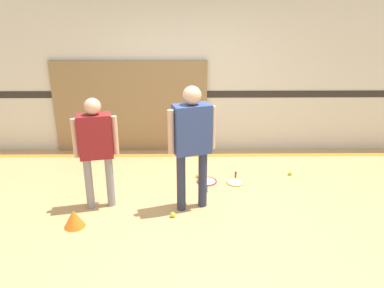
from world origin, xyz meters
TOP-DOWN VIEW (x-y plane):
  - ground_plane at (0.00, 0.00)m, footprint 16.00×16.00m
  - wall_back at (0.00, 2.23)m, footprint 16.00×0.07m
  - wall_panel at (-0.97, 2.17)m, footprint 2.68×0.05m
  - floor_stripe at (0.00, 1.88)m, footprint 14.40×0.10m
  - person_instructor at (0.09, 0.09)m, footprint 0.58×0.38m
  - person_student_left at (-1.10, 0.13)m, footprint 0.54×0.31m
  - racket_spare_on_floor at (0.32, 0.82)m, footprint 0.32×0.50m
  - racket_second_spare at (0.74, 0.82)m, footprint 0.30×0.51m
  - tennis_ball_near_instructor at (-0.15, -0.16)m, footprint 0.07×0.07m
  - tennis_ball_by_spare_racket at (0.19, 0.98)m, footprint 0.07×0.07m
  - tennis_ball_stray_left at (1.63, 1.07)m, footprint 0.07×0.07m
  - training_cone at (-1.31, -0.36)m, footprint 0.25×0.25m

SIDE VIEW (x-z plane):
  - ground_plane at x=0.00m, z-range 0.00..0.00m
  - floor_stripe at x=0.00m, z-range 0.00..0.01m
  - racket_spare_on_floor at x=0.32m, z-range -0.01..0.03m
  - racket_second_spare at x=0.74m, z-range -0.01..0.03m
  - tennis_ball_near_instructor at x=-0.15m, z-range 0.00..0.07m
  - tennis_ball_by_spare_racket at x=0.19m, z-range 0.00..0.07m
  - tennis_ball_stray_left at x=1.63m, z-range 0.00..0.07m
  - training_cone at x=-1.31m, z-range 0.00..0.22m
  - wall_panel at x=-0.97m, z-range 0.00..1.61m
  - person_student_left at x=-1.10m, z-range 0.17..1.62m
  - person_instructor at x=0.09m, z-range 0.19..1.79m
  - wall_back at x=0.00m, z-range 0.00..3.20m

